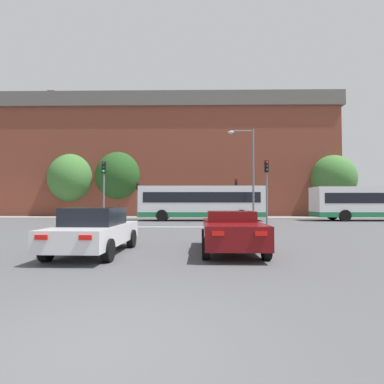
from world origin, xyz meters
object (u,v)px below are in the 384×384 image
Objects in this scene: traffic_light_far_right at (236,192)px; traffic_light_near_right at (267,182)px; car_saloon_left at (95,230)px; traffic_light_far_left at (137,194)px; pedestrian_waiting at (180,208)px; traffic_light_near_left at (104,183)px; street_lamp_junction at (249,166)px; car_roadster_right at (231,231)px; bus_crossing_lead at (201,202)px; bus_crossing_trailing at (378,203)px.

traffic_light_far_right is 11.89m from traffic_light_near_right.
traffic_light_far_right is (7.50, 22.67, 2.04)m from car_saloon_left.
traffic_light_far_left is 4.95m from pedestrian_waiting.
traffic_light_far_right is at bearing 48.22° from traffic_light_near_left.
traffic_light_far_right is at bearing 89.33° from street_lamp_junction.
car_roadster_right is 13.03m from traffic_light_near_left.
bus_crossing_lead is 9.50m from traffic_light_near_left.
traffic_light_near_right is at bearing -79.89° from street_lamp_junction.
traffic_light_near_left is (-11.11, -0.00, -0.04)m from traffic_light_near_right.
traffic_light_far_left is at bearing 109.36° from car_roadster_right.
traffic_light_near_right reaches higher than car_saloon_left.
traffic_light_near_right reaches higher than traffic_light_near_left.
pedestrian_waiting is at bearing 98.13° from car_roadster_right.
pedestrian_waiting is (-6.06, 9.86, -3.55)m from street_lamp_junction.
car_roadster_right is at bearing -102.32° from street_lamp_junction.
traffic_light_far_left is 0.51× the size of street_lamp_junction.
street_lamp_junction is at bearing 63.75° from car_saloon_left.
traffic_light_far_left is 0.87× the size of traffic_light_near_left.
bus_crossing_trailing is at bearing 49.38° from car_roadster_right.
car_saloon_left is at bearing -11.99° from bus_crossing_lead.
car_roadster_right is 22.60m from traffic_light_far_right.
pedestrian_waiting is (-6.16, 1.37, -1.79)m from traffic_light_far_right.
car_roadster_right is 16.97m from bus_crossing_lead.
traffic_light_near_left is 14.11m from pedestrian_waiting.
street_lamp_junction is at bearing 49.92° from bus_crossing_lead.
traffic_light_far_left reaches higher than bus_crossing_lead.
bus_crossing_trailing is at bearing 16.45° from traffic_light_near_left.
car_roadster_right is 0.96× the size of traffic_light_near_right.
traffic_light_far_left is 14.06m from street_lamp_junction.
car_roadster_right is 0.39× the size of bus_crossing_lead.
traffic_light_far_left is (-22.70, 5.69, 0.99)m from bus_crossing_trailing.
bus_crossing_lead is at bearing -125.56° from traffic_light_far_right.
car_roadster_right is at bearing -71.43° from traffic_light_far_left.
bus_crossing_lead is 2.49× the size of traffic_light_near_left.
bus_crossing_trailing is 2.76× the size of traffic_light_far_right.
car_roadster_right is at bearing -109.15° from traffic_light_near_right.
pedestrian_waiting is at bearing 88.12° from car_saloon_left.
traffic_light_near_left reaches higher than car_saloon_left.
street_lamp_junction is (10.66, -8.97, 1.95)m from traffic_light_far_left.
street_lamp_junction reaches higher than bus_crossing_lead.
traffic_light_near_right is (-11.44, -6.66, 1.39)m from bus_crossing_trailing.
bus_crossing_lead is 6.68m from traffic_light_far_right.
car_roadster_right is at bearing 2.42° from bus_crossing_lead.
car_saloon_left is 0.40× the size of bus_crossing_lead.
bus_crossing_lead reaches higher than bus_crossing_trailing.
traffic_light_far_left reaches higher than car_roadster_right.
traffic_light_far_left is at bearing 90.69° from traffic_light_near_left.
traffic_light_far_left is at bearing 139.93° from street_lamp_junction.
car_saloon_left is at bearing -117.58° from street_lamp_junction.
traffic_light_near_right is at bearing -87.58° from traffic_light_far_right.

